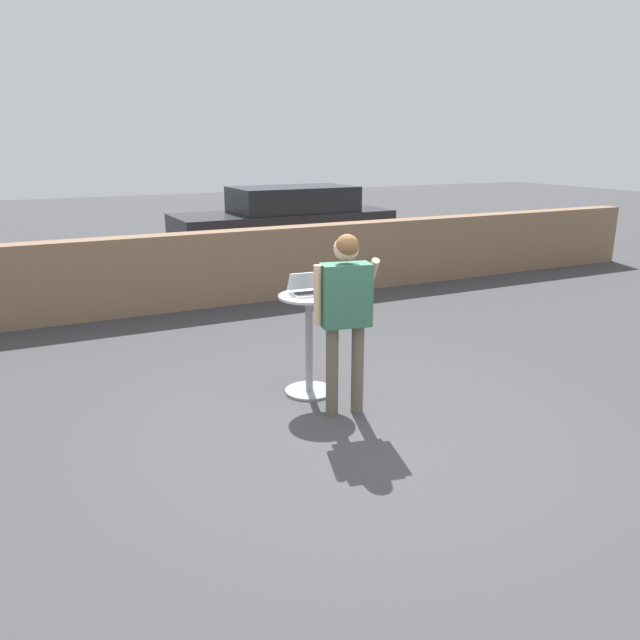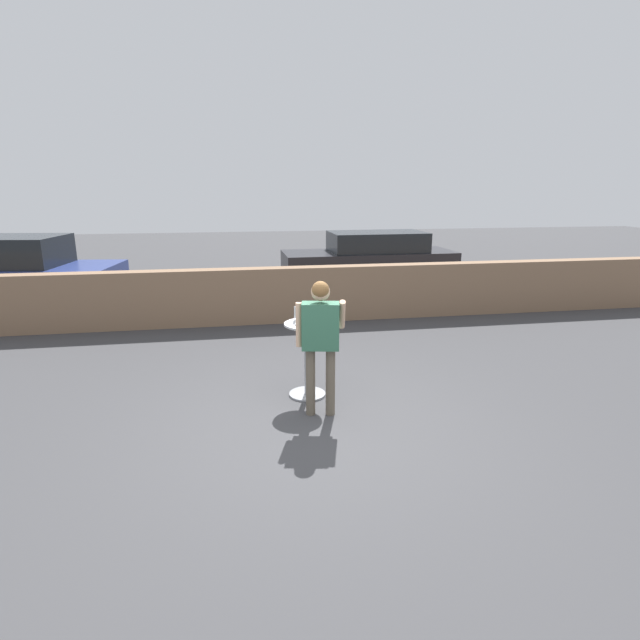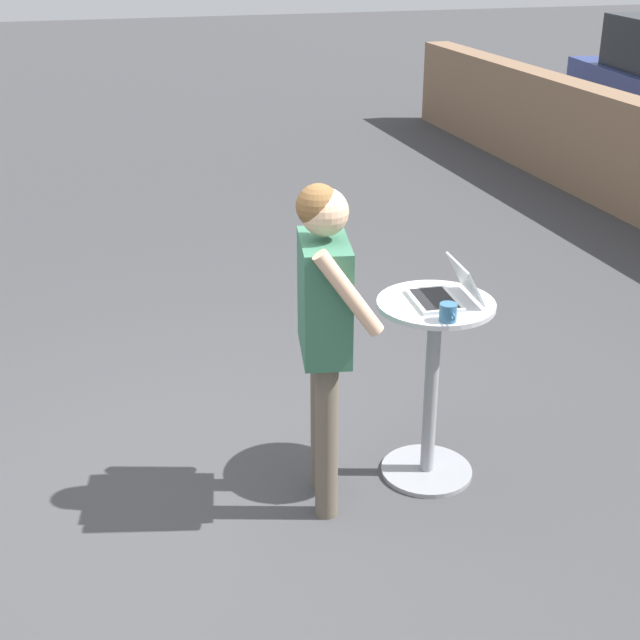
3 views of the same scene
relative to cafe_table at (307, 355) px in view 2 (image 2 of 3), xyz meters
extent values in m
plane|color=#3D3D3F|center=(-0.06, -1.07, -0.55)|extent=(50.00, 50.00, 0.00)
cube|color=#84664C|center=(-0.06, 3.68, -0.01)|extent=(17.01, 0.35, 1.09)
cylinder|color=gray|center=(0.00, 0.00, -0.54)|extent=(0.47, 0.47, 0.03)
cylinder|color=gray|center=(0.00, 0.00, -0.07)|extent=(0.07, 0.07, 0.92)
cylinder|color=#B7B7BC|center=(0.00, 0.00, 0.41)|extent=(0.57, 0.57, 0.02)
cube|color=silver|center=(0.00, -0.01, 0.43)|extent=(0.32, 0.23, 0.02)
cube|color=black|center=(0.00, -0.01, 0.44)|extent=(0.28, 0.19, 0.00)
cube|color=silver|center=(0.01, 0.14, 0.52)|extent=(0.31, 0.12, 0.18)
cube|color=white|center=(0.01, 0.14, 0.53)|extent=(0.29, 0.11, 0.16)
cylinder|color=#336084|center=(0.22, -0.04, 0.46)|extent=(0.08, 0.08, 0.08)
torus|color=#336084|center=(0.28, -0.04, 0.46)|extent=(0.04, 0.01, 0.04)
cylinder|color=brown|center=(-0.04, -0.56, -0.14)|extent=(0.11, 0.11, 0.82)
cylinder|color=brown|center=(0.19, -0.60, -0.14)|extent=(0.11, 0.11, 0.82)
cube|color=#33664C|center=(0.07, -0.58, 0.54)|extent=(0.46, 0.29, 0.54)
sphere|color=#DBAD89|center=(0.07, -0.58, 0.94)|extent=(0.21, 0.21, 0.21)
sphere|color=brown|center=(0.07, -0.61, 0.97)|extent=(0.20, 0.20, 0.20)
cylinder|color=#DBAD89|center=(-0.17, -0.54, 0.55)|extent=(0.07, 0.07, 0.52)
cylinder|color=#DBAD89|center=(0.33, -0.55, 0.66)|extent=(0.13, 0.32, 0.40)
cube|color=black|center=(2.71, 7.06, 0.06)|extent=(4.61, 1.73, 0.61)
cube|color=black|center=(2.94, 7.07, 0.62)|extent=(2.55, 1.49, 0.51)
cylinder|color=black|center=(1.31, 6.26, -0.21)|extent=(0.69, 0.23, 0.69)
cylinder|color=black|center=(1.28, 7.82, -0.21)|extent=(0.69, 0.23, 0.69)
cylinder|color=black|center=(4.15, 6.31, -0.21)|extent=(0.69, 0.23, 0.69)
cylinder|color=black|center=(4.12, 7.87, -0.21)|extent=(0.69, 0.23, 0.69)
cube|color=navy|center=(-5.55, 5.91, 0.06)|extent=(4.36, 2.33, 0.63)
cube|color=black|center=(-5.75, 5.94, 0.70)|extent=(2.48, 1.86, 0.64)
cylinder|color=black|center=(-4.16, 6.57, -0.22)|extent=(0.68, 0.31, 0.66)
cylinder|color=black|center=(-4.39, 4.90, -0.22)|extent=(0.68, 0.31, 0.66)
camera|label=1|loc=(-2.39, -5.11, 1.80)|focal=35.00mm
camera|label=2|loc=(-0.86, -5.96, 2.09)|focal=28.00mm
camera|label=3|loc=(3.61, -1.65, 2.08)|focal=50.00mm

